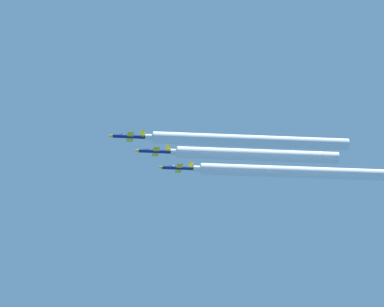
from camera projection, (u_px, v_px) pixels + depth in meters
The scene contains 6 objects.
jet_lead at pixel (127, 136), 436.69m from camera, with size 8.93×13.01×3.13m.
jet_second_echelon at pixel (153, 151), 446.02m from camera, with size 8.93×13.01×3.13m.
jet_third_echelon at pixel (176, 168), 455.73m from camera, with size 8.93×13.01×3.13m.
smoke_trail_lead at pixel (247, 141), 440.48m from camera, with size 4.05×69.42×4.05m.
smoke_trail_second_echelon at pixel (255, 155), 449.29m from camera, with size 4.05×58.44×4.05m.
smoke_trail_third_echelon at pixel (292, 172), 459.56m from camera, with size 4.05×70.11×4.05m.
Camera 1 is at (-415.94, 28.68, 1.52)m, focal length 121.99 mm.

